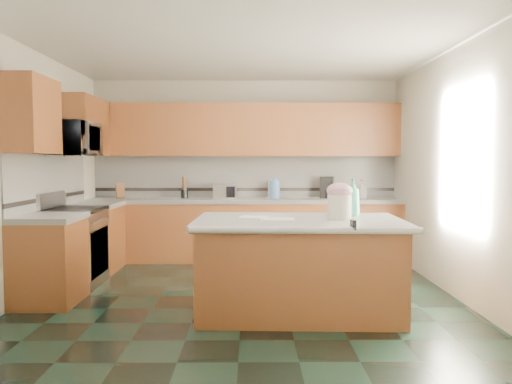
{
  "coord_description": "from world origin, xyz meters",
  "views": [
    {
      "loc": [
        0.1,
        -5.37,
        1.48
      ],
      "look_at": [
        0.15,
        0.35,
        1.12
      ],
      "focal_mm": 35.0,
      "sensor_mm": 36.0,
      "label": 1
    }
  ],
  "objects": [
    {
      "name": "wall_left",
      "position": [
        -2.32,
        0.0,
        1.35
      ],
      "size": [
        0.04,
        4.6,
        2.7
      ],
      "primitive_type": "cube",
      "color": "beige",
      "rests_on": "ground"
    },
    {
      "name": "range_handle",
      "position": [
        -1.68,
        0.5,
        0.78
      ],
      "size": [
        0.02,
        0.66,
        0.02
      ],
      "primitive_type": "cylinder",
      "rotation": [
        1.57,
        0.0,
        0.0
      ],
      "color": "#B7B7BC",
      "rests_on": "range_body"
    },
    {
      "name": "range_body",
      "position": [
        -2.0,
        0.5,
        0.44
      ],
      "size": [
        0.6,
        0.76,
        0.88
      ],
      "primitive_type": "cube",
      "color": "#B7B7BC",
      "rests_on": "ground"
    },
    {
      "name": "paper_towel_base",
      "position": [
        0.41,
        2.1,
        0.93
      ],
      "size": [
        0.18,
        0.18,
        0.01
      ],
      "primitive_type": "cylinder",
      "color": "#B7B7BC",
      "rests_on": "back_countertop"
    },
    {
      "name": "back_upper_cab",
      "position": [
        0.0,
        2.13,
        1.94
      ],
      "size": [
        4.6,
        0.33,
        0.78
      ],
      "primitive_type": "cube",
      "color": "#502811",
      "rests_on": "wall_back"
    },
    {
      "name": "island_bullnose",
      "position": [
        0.55,
        -1.19,
        0.89
      ],
      "size": [
        1.98,
        0.13,
        0.06
      ],
      "primitive_type": "cylinder",
      "rotation": [
        0.0,
        1.57,
        -0.04
      ],
      "color": "white",
      "rests_on": "island_base"
    },
    {
      "name": "utensil_crock",
      "position": [
        -0.91,
        2.08,
        0.99
      ],
      "size": [
        0.11,
        0.11,
        0.13
      ],
      "primitive_type": "cylinder",
      "color": "black",
      "rests_on": "back_countertop"
    },
    {
      "name": "treat_jar_lid",
      "position": [
        0.94,
        -0.65,
        1.19
      ],
      "size": [
        0.25,
        0.25,
        0.15
      ],
      "primitive_type": "ellipsoid",
      "color": "#D08DA4",
      "rests_on": "treat_jar"
    },
    {
      "name": "soap_back_cap",
      "position": [
        1.74,
        2.05,
        1.19
      ],
      "size": [
        0.02,
        0.02,
        0.03
      ],
      "primitive_type": "cylinder",
      "color": "red",
      "rests_on": "soap_bottle_back"
    },
    {
      "name": "back_countertop",
      "position": [
        0.0,
        2.0,
        0.89
      ],
      "size": [
        4.6,
        0.64,
        0.06
      ],
      "primitive_type": "cube",
      "color": "white",
      "rests_on": "back_base_cab"
    },
    {
      "name": "knife_block",
      "position": [
        -1.86,
        2.05,
        1.03
      ],
      "size": [
        0.17,
        0.19,
        0.24
      ],
      "primitive_type": "cube",
      "rotation": [
        -0.31,
        0.0,
        0.37
      ],
      "color": "#472814",
      "rests_on": "back_countertop"
    },
    {
      "name": "treat_jar_knob_end_r",
      "position": [
        0.98,
        -0.65,
        1.25
      ],
      "size": [
        0.04,
        0.04,
        0.04
      ],
      "primitive_type": "sphere",
      "color": "tan",
      "rests_on": "treat_jar_lid"
    },
    {
      "name": "toaster_oven_door",
      "position": [
        -0.3,
        1.94,
        1.02
      ],
      "size": [
        0.31,
        0.01,
        0.16
      ],
      "primitive_type": "cube",
      "color": "black",
      "rests_on": "toaster_oven"
    },
    {
      "name": "left_base_cab_rear",
      "position": [
        -2.0,
        1.29,
        0.43
      ],
      "size": [
        0.6,
        0.82,
        0.86
      ],
      "primitive_type": "cube",
      "color": "#502811",
      "rests_on": "ground"
    },
    {
      "name": "left_backsplash",
      "position": [
        -2.29,
        0.55,
        1.24
      ],
      "size": [
        0.02,
        2.3,
        0.63
      ],
      "primitive_type": "cube",
      "color": "silver",
      "rests_on": "wall_left"
    },
    {
      "name": "treat_jar_knob",
      "position": [
        0.94,
        -0.65,
        1.25
      ],
      "size": [
        0.08,
        0.03,
        0.03
      ],
      "primitive_type": "cylinder",
      "rotation": [
        0.0,
        1.57,
        0.0
      ],
      "color": "tan",
      "rests_on": "treat_jar_lid"
    },
    {
      "name": "soap_bottle_back",
      "position": [
        1.74,
        2.05,
        1.05
      ],
      "size": [
        0.16,
        0.16,
        0.25
      ],
      "primitive_type": "imported",
      "rotation": [
        0.0,
        0.0,
        0.51
      ],
      "color": "white",
      "rests_on": "back_countertop"
    },
    {
      "name": "left_upper_cab_rear",
      "position": [
        -2.13,
        1.42,
        1.94
      ],
      "size": [
        0.33,
        1.09,
        0.78
      ],
      "primitive_type": "cube",
      "color": "#502811",
      "rests_on": "wall_left"
    },
    {
      "name": "paper_towel",
      "position": [
        0.41,
        2.1,
        1.05
      ],
      "size": [
        0.12,
        0.12,
        0.27
      ],
      "primitive_type": "cylinder",
      "color": "white",
      "rests_on": "back_countertop"
    },
    {
      "name": "clamp_handle",
      "position": [
        0.96,
        -1.23,
        0.91
      ],
      "size": [
        0.02,
        0.07,
        0.02
      ],
      "primitive_type": "cylinder",
      "rotation": [
        1.57,
        0.0,
        0.0
      ],
      "color": "black",
      "rests_on": "island_top"
    },
    {
      "name": "clamp_body",
      "position": [
        0.96,
        -1.17,
        0.93
      ],
      "size": [
        0.04,
        0.11,
        0.1
      ],
      "primitive_type": "cube",
      "rotation": [
        0.0,
        0.0,
        0.04
      ],
      "color": "black",
      "rests_on": "island_top"
    },
    {
      "name": "range_cooktop",
      "position": [
        -2.0,
        0.5,
        0.9
      ],
      "size": [
        0.62,
        0.78,
        0.04
      ],
      "primitive_type": "cube",
      "color": "black",
      "rests_on": "range_body"
    },
    {
      "name": "treat_jar_knob_end_l",
      "position": [
        0.9,
        -0.65,
        1.25
      ],
      "size": [
        0.04,
        0.04,
        0.04
      ],
      "primitive_type": "sphere",
      "color": "tan",
      "rests_on": "treat_jar_lid"
    },
    {
      "name": "water_jug_neck",
      "position": [
        0.45,
        2.06,
        1.2
      ],
      "size": [
        0.07,
        0.07,
        0.04
      ],
      "primitive_type": "cylinder",
      "color": "#4A7BBB",
      "rests_on": "water_jug"
    },
    {
      "name": "left_upper_cab_front",
      "position": [
        -2.13,
        -0.24,
        1.94
      ],
      "size": [
        0.33,
        0.72,
        0.78
      ],
      "primitive_type": "cube",
      "color": "#502811",
      "rests_on": "wall_left"
    },
    {
      "name": "range_backguard",
      "position": [
        -2.26,
        0.5,
        1.02
      ],
      "size": [
        0.06,
        0.76,
        0.18
      ],
      "primitive_type": "cube",
      "color": "#B7B7BC",
      "rests_on": "range_body"
    },
    {
      "name": "wall_right",
      "position": [
        2.32,
        0.0,
        1.35
      ],
      "size": [
        0.04,
        4.6,
        2.7
      ],
      "primitive_type": "cube",
      "color": "beige",
      "rests_on": "ground"
    },
    {
      "name": "wall_back",
      "position": [
        0.0,
        2.32,
        1.35
      ],
      "size": [
        4.6,
        0.04,
        2.7
      ],
      "primitive_type": "cube",
      "color": "beige",
      "rests_on": "ground"
    },
    {
      "name": "left_base_cab_front",
      "position": [
        -2.0,
        -0.24,
        0.43
      ],
      "size": [
        0.6,
        0.72,
        0.86
      ],
      "primitive_type": "cube",
      "color": "#502811",
      "rests_on": "ground"
    },
    {
      "name": "left_counter_front",
      "position": [
        -2.0,
        -0.24,
        0.89
      ],
      "size": [
        0.64,
        0.72,
        0.06
      ],
      "primitive_type": "cube",
      "color": "white",
      "rests_on": "left_base_cab_front"
    },
    {
      "name": "water_jug",
      "position": [
        0.45,
        2.06,
        1.05
      ],
      "size": [
        0.16,
        0.16,
        0.26
      ],
      "primitive_type": "cylinder",
      "color": "#4A7BBB",
      "rests_on": "back_countertop"
    },
    {
      "name": "range_oven_door",
      "position": [
        -1.71,
        0.5,
        0.4
      ],
      "size": [
        0.02,
        0.68,
        0.55
      ],
      "primitive_type": "cube",
      "color": "black",
      "rests_on": "range_body"
    },
    {
      "name": "coffee_carafe",
      "position": [
        1.24,
        2.03,
        0.99
      ],
      "size": [
        0.13,
        0.13,
        0.13
      ],
      "primitive_type": "cylinder",
      "color": "black",
      "rests_on": "back_countertop"
    },
    {
      "name": "soap_bottle_island",
      "position": [
        1.12,
        -0.35,
        1.11
      ],
      "size": [
        0.17,
        0.17,
        0.38
      ],
      "primitive_type": "imported",
      "rotation": [
        0.0,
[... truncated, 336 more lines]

